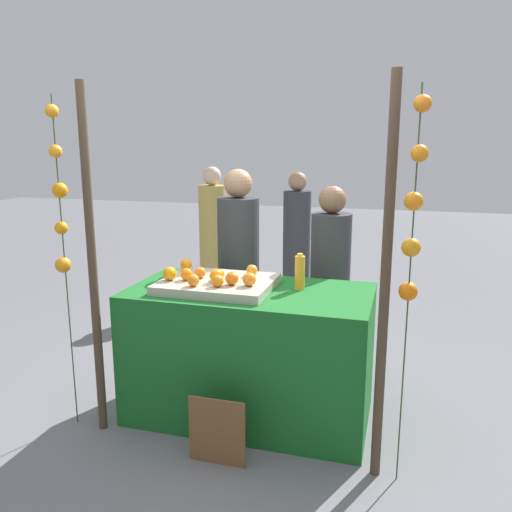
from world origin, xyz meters
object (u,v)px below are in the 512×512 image
at_px(orange_1, 249,279).
at_px(vendor_left, 239,280).
at_px(orange_0, 219,274).
at_px(juice_bottle, 300,272).
at_px(vendor_right, 329,292).
at_px(chalkboard_sign, 217,432).
at_px(stall_counter, 250,353).

relative_size(orange_1, vendor_left, 0.05).
distance_m(orange_0, juice_bottle, 0.55).
bearing_deg(vendor_right, chalkboard_sign, -108.82).
height_order(orange_1, vendor_right, vendor_right).
height_order(stall_counter, orange_1, orange_1).
height_order(juice_bottle, vendor_left, vendor_left).
bearing_deg(vendor_left, stall_counter, -66.22).
relative_size(orange_1, chalkboard_sign, 0.21).
distance_m(juice_bottle, chalkboard_sign, 1.15).
relative_size(juice_bottle, vendor_right, 0.16).
bearing_deg(stall_counter, vendor_right, 58.73).
distance_m(stall_counter, juice_bottle, 0.66).
bearing_deg(orange_1, orange_0, 156.84).
xyz_separation_m(orange_0, juice_bottle, (0.53, 0.12, 0.02)).
bearing_deg(orange_0, chalkboard_sign, -71.98).
bearing_deg(vendor_right, juice_bottle, -100.86).
relative_size(chalkboard_sign, vendor_left, 0.26).
relative_size(orange_0, vendor_right, 0.05).
height_order(orange_0, vendor_left, vendor_left).
height_order(stall_counter, juice_bottle, juice_bottle).
bearing_deg(chalkboard_sign, stall_counter, 88.39).
height_order(orange_0, vendor_right, vendor_right).
xyz_separation_m(orange_0, vendor_right, (0.65, 0.74, -0.28)).
bearing_deg(orange_0, stall_counter, 4.40).
bearing_deg(stall_counter, juice_bottle, 17.65).
bearing_deg(vendor_left, orange_0, -82.75).
distance_m(stall_counter, vendor_left, 0.82).
bearing_deg(chalkboard_sign, vendor_left, 102.33).
xyz_separation_m(chalkboard_sign, vendor_right, (0.46, 1.34, 0.52)).
xyz_separation_m(orange_1, vendor_right, (0.41, 0.84, -0.29)).
relative_size(orange_0, chalkboard_sign, 0.17).
height_order(chalkboard_sign, vendor_left, vendor_left).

